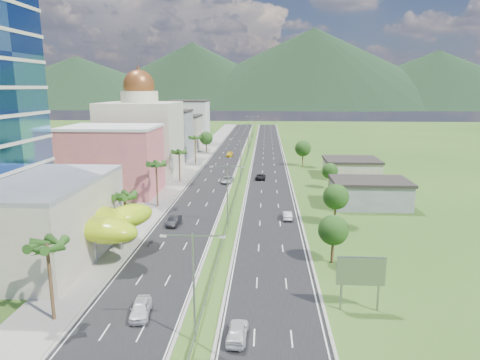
# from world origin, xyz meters

# --- Properties ---
(ground) EXTENTS (500.00, 500.00, 0.00)m
(ground) POSITION_xyz_m (0.00, 0.00, 0.00)
(ground) COLOR #2D5119
(ground) RESTS_ON ground
(road_left) EXTENTS (11.00, 260.00, 0.04)m
(road_left) POSITION_xyz_m (-7.50, 90.00, 0.02)
(road_left) COLOR black
(road_left) RESTS_ON ground
(road_right) EXTENTS (11.00, 260.00, 0.04)m
(road_right) POSITION_xyz_m (7.50, 90.00, 0.02)
(road_right) COLOR black
(road_right) RESTS_ON ground
(sidewalk_left) EXTENTS (7.00, 260.00, 0.12)m
(sidewalk_left) POSITION_xyz_m (-17.00, 90.00, 0.06)
(sidewalk_left) COLOR gray
(sidewalk_left) RESTS_ON ground
(median_guardrail) EXTENTS (0.10, 216.06, 0.76)m
(median_guardrail) POSITION_xyz_m (0.00, 71.99, 0.62)
(median_guardrail) COLOR gray
(median_guardrail) RESTS_ON ground
(streetlight_median_a) EXTENTS (6.04, 0.25, 11.00)m
(streetlight_median_a) POSITION_xyz_m (0.00, -25.00, 6.75)
(streetlight_median_a) COLOR gray
(streetlight_median_a) RESTS_ON ground
(streetlight_median_b) EXTENTS (6.04, 0.25, 11.00)m
(streetlight_median_b) POSITION_xyz_m (0.00, 10.00, 6.75)
(streetlight_median_b) COLOR gray
(streetlight_median_b) RESTS_ON ground
(streetlight_median_c) EXTENTS (6.04, 0.25, 11.00)m
(streetlight_median_c) POSITION_xyz_m (0.00, 50.00, 6.75)
(streetlight_median_c) COLOR gray
(streetlight_median_c) RESTS_ON ground
(streetlight_median_d) EXTENTS (6.04, 0.25, 11.00)m
(streetlight_median_d) POSITION_xyz_m (0.00, 95.00, 6.75)
(streetlight_median_d) COLOR gray
(streetlight_median_d) RESTS_ON ground
(streetlight_median_e) EXTENTS (6.04, 0.25, 11.00)m
(streetlight_median_e) POSITION_xyz_m (0.00, 140.00, 6.75)
(streetlight_median_e) COLOR gray
(streetlight_median_e) RESTS_ON ground
(lime_canopy) EXTENTS (18.00, 15.00, 7.40)m
(lime_canopy) POSITION_xyz_m (-20.00, -4.00, 4.99)
(lime_canopy) COLOR #A1C313
(lime_canopy) RESTS_ON ground
(pink_shophouse) EXTENTS (20.00, 15.00, 15.00)m
(pink_shophouse) POSITION_xyz_m (-28.00, 32.00, 7.50)
(pink_shophouse) COLOR #CD546A
(pink_shophouse) RESTS_ON ground
(domed_building) EXTENTS (20.00, 20.00, 28.70)m
(domed_building) POSITION_xyz_m (-28.00, 55.00, 11.35)
(domed_building) COLOR beige
(domed_building) RESTS_ON ground
(midrise_grey) EXTENTS (16.00, 15.00, 16.00)m
(midrise_grey) POSITION_xyz_m (-27.00, 80.00, 8.00)
(midrise_grey) COLOR gray
(midrise_grey) RESTS_ON ground
(midrise_beige) EXTENTS (16.00, 15.00, 13.00)m
(midrise_beige) POSITION_xyz_m (-27.00, 102.00, 6.50)
(midrise_beige) COLOR #A79989
(midrise_beige) RESTS_ON ground
(midrise_white) EXTENTS (16.00, 15.00, 18.00)m
(midrise_white) POSITION_xyz_m (-27.00, 125.00, 9.00)
(midrise_white) COLOR silver
(midrise_white) RESTS_ON ground
(billboard) EXTENTS (5.20, 0.35, 6.20)m
(billboard) POSITION_xyz_m (17.00, -18.00, 4.42)
(billboard) COLOR gray
(billboard) RESTS_ON ground
(shed_near) EXTENTS (15.00, 10.00, 5.00)m
(shed_near) POSITION_xyz_m (28.00, 25.00, 2.50)
(shed_near) COLOR gray
(shed_near) RESTS_ON ground
(shed_far) EXTENTS (14.00, 12.00, 4.40)m
(shed_far) POSITION_xyz_m (30.00, 55.00, 2.20)
(shed_far) COLOR #A79989
(shed_far) RESTS_ON ground
(palm_tree_a) EXTENTS (3.60, 3.60, 9.10)m
(palm_tree_a) POSITION_xyz_m (-15.50, -22.00, 8.02)
(palm_tree_a) COLOR #47301C
(palm_tree_a) RESTS_ON ground
(palm_tree_b) EXTENTS (3.60, 3.60, 8.10)m
(palm_tree_b) POSITION_xyz_m (-15.50, 2.00, 7.06)
(palm_tree_b) COLOR #47301C
(palm_tree_b) RESTS_ON ground
(palm_tree_c) EXTENTS (3.60, 3.60, 9.60)m
(palm_tree_c) POSITION_xyz_m (-15.50, 22.00, 8.50)
(palm_tree_c) COLOR #47301C
(palm_tree_c) RESTS_ON ground
(palm_tree_d) EXTENTS (3.60, 3.60, 8.60)m
(palm_tree_d) POSITION_xyz_m (-15.50, 45.00, 7.54)
(palm_tree_d) COLOR #47301C
(palm_tree_d) RESTS_ON ground
(palm_tree_e) EXTENTS (3.60, 3.60, 9.40)m
(palm_tree_e) POSITION_xyz_m (-15.50, 70.00, 8.31)
(palm_tree_e) COLOR #47301C
(palm_tree_e) RESTS_ON ground
(leafy_tree_lfar) EXTENTS (4.90, 4.90, 8.05)m
(leafy_tree_lfar) POSITION_xyz_m (-15.50, 95.00, 5.58)
(leafy_tree_lfar) COLOR #47301C
(leafy_tree_lfar) RESTS_ON ground
(leafy_tree_ra) EXTENTS (4.20, 4.20, 6.90)m
(leafy_tree_ra) POSITION_xyz_m (16.00, -5.00, 4.78)
(leafy_tree_ra) COLOR #47301C
(leafy_tree_ra) RESTS_ON ground
(leafy_tree_rb) EXTENTS (4.55, 4.55, 7.47)m
(leafy_tree_rb) POSITION_xyz_m (19.00, 12.00, 5.18)
(leafy_tree_rb) COLOR #47301C
(leafy_tree_rb) RESTS_ON ground
(leafy_tree_rc) EXTENTS (3.85, 3.85, 6.33)m
(leafy_tree_rc) POSITION_xyz_m (22.00, 40.00, 4.37)
(leafy_tree_rc) COLOR #47301C
(leafy_tree_rc) RESTS_ON ground
(leafy_tree_rd) EXTENTS (4.90, 4.90, 8.05)m
(leafy_tree_rd) POSITION_xyz_m (18.00, 70.00, 5.58)
(leafy_tree_rd) COLOR #47301C
(leafy_tree_rd) RESTS_ON ground
(mountain_ridge) EXTENTS (860.00, 140.00, 90.00)m
(mountain_ridge) POSITION_xyz_m (60.00, 450.00, 0.00)
(mountain_ridge) COLOR black
(mountain_ridge) RESTS_ON ground
(car_white_near_left) EXTENTS (2.57, 5.10, 1.67)m
(car_white_near_left) POSITION_xyz_m (-6.60, -20.59, 0.87)
(car_white_near_left) COLOR silver
(car_white_near_left) RESTS_ON road_left
(car_dark_left) EXTENTS (1.97, 5.00, 1.62)m
(car_dark_left) POSITION_xyz_m (-9.55, 9.99, 0.85)
(car_dark_left) COLOR black
(car_dark_left) RESTS_ON road_left
(car_silver_mid_left) EXTENTS (3.17, 5.80, 1.54)m
(car_silver_mid_left) POSITION_xyz_m (-3.20, 44.91, 0.81)
(car_silver_mid_left) COLOR #A8AAB0
(car_silver_mid_left) RESTS_ON road_left
(car_yellow_far_left) EXTENTS (2.25, 5.36, 1.55)m
(car_yellow_far_left) POSITION_xyz_m (-6.17, 87.55, 0.81)
(car_yellow_far_left) COLOR gold
(car_yellow_far_left) RESTS_ON road_left
(car_white_near_right) EXTENTS (2.13, 4.85, 1.62)m
(car_white_near_right) POSITION_xyz_m (4.04, -24.39, 0.85)
(car_white_near_right) COLOR silver
(car_white_near_right) RESTS_ON road_right
(car_silver_right) EXTENTS (1.62, 4.64, 1.53)m
(car_silver_right) POSITION_xyz_m (10.75, 14.95, 0.81)
(car_silver_right) COLOR #A4A5AC
(car_silver_right) RESTS_ON road_right
(car_dark_far_right) EXTENTS (2.72, 5.43, 1.48)m
(car_dark_far_right) POSITION_xyz_m (5.28, 49.76, 0.78)
(car_dark_far_right) COLOR black
(car_dark_far_right) RESTS_ON road_right
(motorcycle) EXTENTS (0.88, 2.12, 1.31)m
(motorcycle) POSITION_xyz_m (-11.07, 0.02, 0.70)
(motorcycle) COLOR black
(motorcycle) RESTS_ON road_left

